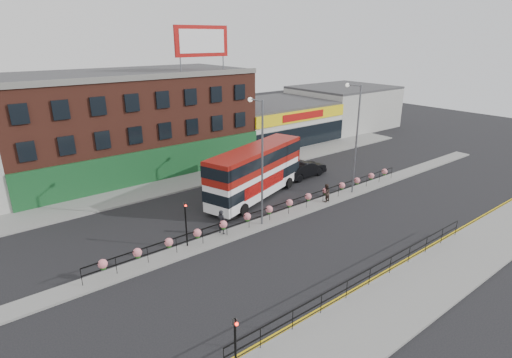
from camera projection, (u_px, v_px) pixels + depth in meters
ground at (279, 219)px, 31.67m from camera, size 120.00×120.00×0.00m
south_pavement at (418, 289)px, 22.74m from camera, size 60.00×4.00×0.15m
north_pavement at (202, 178)px, 40.54m from camera, size 60.00×4.00×0.15m
median at (279, 218)px, 31.64m from camera, size 60.00×1.60×0.15m
yellow_line_inner at (383, 272)px, 24.47m from camera, size 60.00×0.10×0.01m
yellow_line_outer at (386, 273)px, 24.34m from camera, size 60.00×0.10×0.01m
brick_building at (128, 121)px, 42.42m from camera, size 25.00×12.21×10.30m
supermarket at (272, 121)px, 54.81m from camera, size 15.00×12.25×5.30m
warehouse_east at (342, 107)px, 63.28m from camera, size 14.50×12.00×6.30m
billboard at (202, 41)px, 39.79m from camera, size 6.00×0.29×4.40m
median_railing at (280, 207)px, 31.31m from camera, size 30.04×0.56×1.23m
south_railing at (370, 273)px, 22.69m from camera, size 20.04×0.05×1.12m
double_decker_bus at (256, 167)px, 34.91m from camera, size 11.70×6.18×4.63m
car at (304, 169)px, 40.82m from camera, size 2.52×5.44×1.71m
pedestrian_a at (221, 222)px, 28.70m from camera, size 0.95×0.87×1.82m
pedestrian_b at (326, 193)px, 34.29m from camera, size 0.89×0.75×1.61m
lamp_column_west at (260, 153)px, 28.78m from camera, size 0.34×1.65×9.41m
lamp_column_east at (355, 130)px, 34.91m from camera, size 0.35×1.70×9.70m
traffic_light_south at (235, 337)px, 15.71m from camera, size 0.15×0.28×3.65m
traffic_light_median at (185, 215)px, 26.48m from camera, size 0.15×0.28×3.65m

